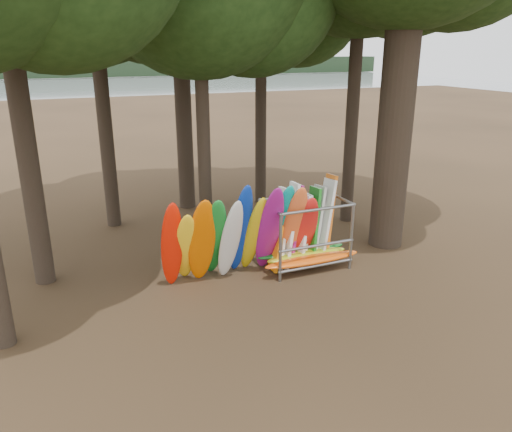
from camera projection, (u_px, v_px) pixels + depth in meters
name	position (u px, v px, depth m)	size (l,w,h in m)	color
ground	(264.00, 277.00, 14.83)	(120.00, 120.00, 0.00)	#47331E
lake	(87.00, 98.00, 67.29)	(160.00, 160.00, 0.00)	gray
far_shore	(67.00, 68.00, 110.36)	(160.00, 4.00, 4.00)	black
kayak_row	(244.00, 235.00, 14.37)	(4.81, 1.91, 3.11)	red
storage_rack	(305.00, 236.00, 15.31)	(3.16, 1.56, 2.78)	gray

